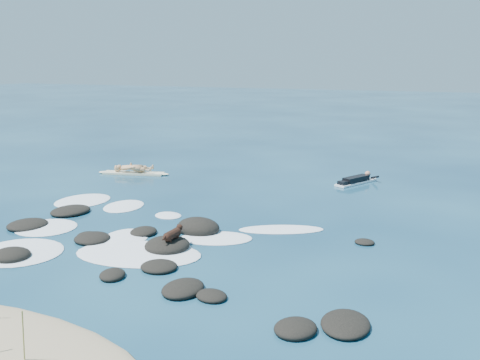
% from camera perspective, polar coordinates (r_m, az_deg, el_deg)
% --- Properties ---
extents(ground, '(160.00, 160.00, 0.00)m').
position_cam_1_polar(ground, '(17.43, -8.73, -5.28)').
color(ground, '#0A2642').
rests_on(ground, ground).
extents(reef_rocks, '(14.17, 6.80, 0.59)m').
position_cam_1_polar(reef_rocks, '(15.96, -11.75, -6.78)').
color(reef_rocks, black).
rests_on(reef_rocks, ground).
extents(breaking_foam, '(10.81, 7.86, 0.12)m').
position_cam_1_polar(breaking_foam, '(17.36, -12.87, -5.50)').
color(breaking_foam, white).
rests_on(breaking_foam, ground).
extents(standing_surfer_rig, '(3.45, 1.21, 1.98)m').
position_cam_1_polar(standing_surfer_rig, '(25.73, -11.35, 2.30)').
color(standing_surfer_rig, '#F5EDC4').
rests_on(standing_surfer_rig, ground).
extents(paddling_surfer_rig, '(1.72, 2.42, 0.44)m').
position_cam_1_polar(paddling_surfer_rig, '(24.04, 12.32, -0.01)').
color(paddling_surfer_rig, white).
rests_on(paddling_surfer_rig, ground).
extents(dog, '(0.32, 1.07, 0.68)m').
position_cam_1_polar(dog, '(15.53, -7.15, -5.76)').
color(dog, black).
rests_on(dog, ground).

